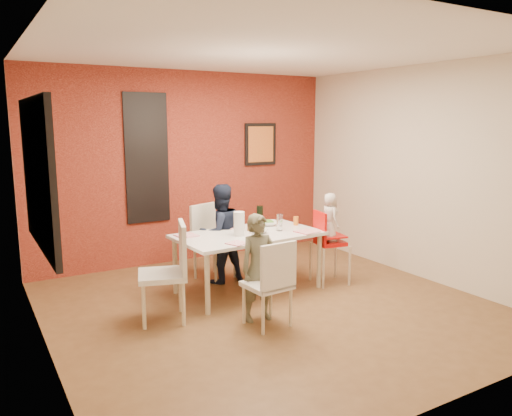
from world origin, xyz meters
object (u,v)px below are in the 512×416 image
toddler (330,217)px  wine_bottle (260,218)px  paper_towel_roll (239,224)px  chair_left (171,266)px  high_chair (327,240)px  child_near (259,268)px  chair_near (272,280)px  chair_far (210,237)px  child_far (220,233)px  dining_table (248,238)px

toddler → wine_bottle: size_ratio=2.01×
paper_towel_roll → chair_left: bearing=-161.4°
high_chair → wine_bottle: (-0.76, 0.35, 0.30)m
toddler → child_near: bearing=119.9°
wine_bottle → child_near: bearing=-121.4°
chair_near → chair_far: size_ratio=0.92×
child_near → child_far: (0.21, 1.30, 0.07)m
chair_near → wine_bottle: (0.55, 1.15, 0.36)m
dining_table → paper_towel_roll: bearing=-160.1°
child_far → chair_far: bearing=-86.6°
chair_left → chair_far: bearing=156.6°
chair_far → child_far: (0.03, -0.24, 0.09)m
high_chair → child_far: child_far is taller
chair_far → child_far: bearing=-104.0°
high_chair → paper_towel_roll: (-1.12, 0.21, 0.29)m
dining_table → toddler: bearing=-15.1°
chair_near → child_near: bearing=-92.9°
child_near → paper_towel_roll: bearing=79.6°
child_near → child_far: child_far is taller
chair_near → child_near: child_near is taller
chair_near → wine_bottle: size_ratio=2.94×
chair_left → paper_towel_roll: bearing=126.1°
paper_towel_roll → child_far: bearing=88.1°
high_chair → paper_towel_roll: size_ratio=3.29×
toddler → chair_near: bearing=128.1°
paper_towel_roll → wine_bottle: bearing=21.6°
toddler → wine_bottle: bearing=72.7°
child_near → wine_bottle: 1.11m
dining_table → child_near: 0.90m
chair_far → paper_towel_roll: (0.01, -0.77, 0.31)m
chair_left → child_near: 0.88m
chair_far → wine_bottle: wine_bottle is taller
dining_table → child_far: child_far is taller
chair_far → high_chair: (1.14, -0.97, 0.02)m
chair_left → child_far: bearing=148.6°
child_far → wine_bottle: size_ratio=4.18×
high_chair → child_near: 1.44m
dining_table → child_far: 0.49m
child_far → paper_towel_roll: 0.57m
high_chair → toddler: (0.02, -0.01, 0.29)m
toddler → chair_far: bearing=57.1°
chair_near → chair_far: bearing=-99.9°
chair_near → dining_table: bearing=-112.1°
chair_left → wine_bottle: chair_left is taller
child_near → wine_bottle: (0.56, 0.92, 0.30)m
dining_table → toddler: toddler is taller
chair_near → child_far: bearing=-101.9°
chair_near → wine_bottle: wine_bottle is taller
chair_far → toddler: bearing=-61.6°
high_chair → paper_towel_roll: 1.18m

